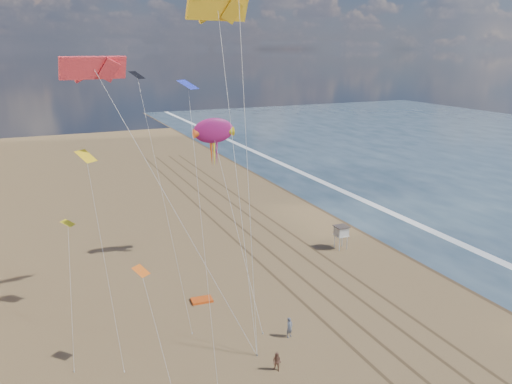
% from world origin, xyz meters
% --- Properties ---
extents(wet_sand, '(260.00, 260.00, 0.00)m').
position_xyz_m(wet_sand, '(19.00, 40.00, 0.00)').
color(wet_sand, '#42301E').
rests_on(wet_sand, ground).
extents(foam, '(260.00, 260.00, 0.00)m').
position_xyz_m(foam, '(23.20, 40.00, 0.00)').
color(foam, white).
rests_on(foam, ground).
extents(tracks, '(7.68, 120.00, 0.01)m').
position_xyz_m(tracks, '(2.55, 30.00, 0.01)').
color(tracks, brown).
rests_on(tracks, ground).
extents(lifeguard_stand, '(1.56, 1.56, 2.81)m').
position_xyz_m(lifeguard_stand, '(9.15, 30.20, 2.16)').
color(lifeguard_stand, silver).
rests_on(lifeguard_stand, ground).
extents(grounded_kite, '(2.02, 1.37, 0.22)m').
position_xyz_m(grounded_kite, '(-9.66, 24.66, 0.11)').
color(grounded_kite, '#EA5013').
rests_on(grounded_kite, ground).
extents(show_kite, '(4.47, 8.71, 21.22)m').
position_xyz_m(show_kite, '(-5.02, 33.68, 14.29)').
color(show_kite, '#94165F').
rests_on(show_kite, ground).
extents(kite_flyer_a, '(0.73, 0.61, 1.72)m').
position_xyz_m(kite_flyer_a, '(-5.00, 16.05, 0.86)').
color(kite_flyer_a, slate).
rests_on(kite_flyer_a, ground).
extents(kite_flyer_b, '(0.87, 0.90, 1.47)m').
position_xyz_m(kite_flyer_b, '(-7.89, 12.47, 0.73)').
color(kite_flyer_b, brown).
rests_on(kite_flyer_b, ground).
extents(small_kites, '(11.15, 15.56, 13.24)m').
position_xyz_m(small_kites, '(-15.55, 25.73, 14.93)').
color(small_kites, yellow).
rests_on(small_kites, ground).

